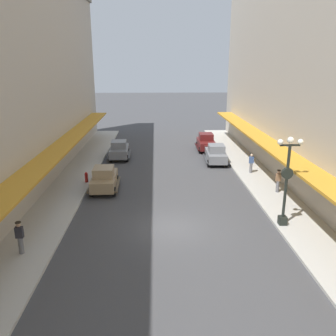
{
  "coord_description": "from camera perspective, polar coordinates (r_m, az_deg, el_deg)",
  "views": [
    {
      "loc": [
        -0.89,
        -18.34,
        9.05
      ],
      "look_at": [
        0.0,
        6.0,
        1.8
      ],
      "focal_mm": 37.32,
      "sensor_mm": 36.0,
      "label": 1
    }
  ],
  "objects": [
    {
      "name": "ground_plane",
      "position": [
        20.47,
        0.62,
        -9.66
      ],
      "size": [
        200.0,
        200.0,
        0.0
      ],
      "primitive_type": "plane",
      "color": "#424244"
    },
    {
      "name": "sidewalk_left",
      "position": [
        21.46,
        -20.09,
        -9.23
      ],
      "size": [
        3.0,
        60.0,
        0.15
      ],
      "primitive_type": "cube",
      "color": "#B7B5AD",
      "rests_on": "ground"
    },
    {
      "name": "sidewalk_right",
      "position": [
        22.07,
        20.69,
        -8.56
      ],
      "size": [
        3.0,
        60.0,
        0.15
      ],
      "primitive_type": "cube",
      "color": "#B7B5AD",
      "rests_on": "ground"
    },
    {
      "name": "parked_car_0",
      "position": [
        38.3,
        6.24,
        4.26
      ],
      "size": [
        2.18,
        4.27,
        1.84
      ],
      "color": "#591919",
      "rests_on": "ground"
    },
    {
      "name": "parked_car_1",
      "position": [
        35.05,
        -7.98,
        3.04
      ],
      "size": [
        2.25,
        4.3,
        1.84
      ],
      "color": "slate",
      "rests_on": "ground"
    },
    {
      "name": "parked_car_2",
      "position": [
        33.35,
        7.83,
        2.35
      ],
      "size": [
        2.28,
        4.31,
        1.84
      ],
      "color": "slate",
      "rests_on": "ground"
    },
    {
      "name": "parked_car_3",
      "position": [
        26.35,
        -10.37,
        -1.62
      ],
      "size": [
        2.23,
        4.29,
        1.84
      ],
      "color": "#997F5B",
      "rests_on": "ground"
    },
    {
      "name": "lamp_post_with_clock",
      "position": [
        20.52,
        18.83,
        -1.53
      ],
      "size": [
        1.42,
        0.44,
        5.16
      ],
      "color": "black",
      "rests_on": "sidewalk_right"
    },
    {
      "name": "fire_hydrant",
      "position": [
        28.11,
        -13.2,
        -1.45
      ],
      "size": [
        0.24,
        0.24,
        0.82
      ],
      "color": "#B21E19",
      "rests_on": "sidewalk_left"
    },
    {
      "name": "pedestrian_0",
      "position": [
        30.47,
        13.43,
        0.77
      ],
      "size": [
        0.36,
        0.24,
        1.64
      ],
      "color": "slate",
      "rests_on": "sidewalk_right"
    },
    {
      "name": "pedestrian_1",
      "position": [
        26.33,
        17.54,
        -1.99
      ],
      "size": [
        0.36,
        0.28,
        1.67
      ],
      "color": "slate",
      "rests_on": "sidewalk_right"
    },
    {
      "name": "pedestrian_2",
      "position": [
        18.65,
        -23.04,
        -10.37
      ],
      "size": [
        0.36,
        0.28,
        1.67
      ],
      "color": "slate",
      "rests_on": "sidewalk_left"
    }
  ]
}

